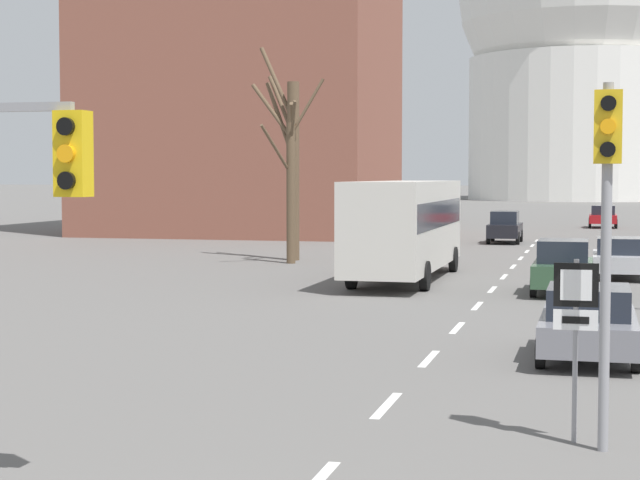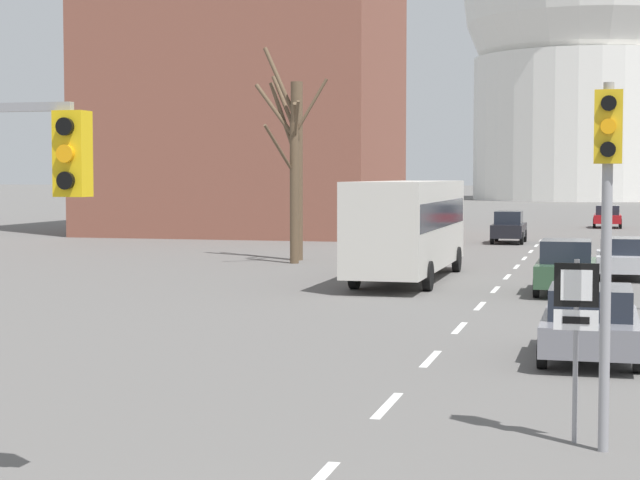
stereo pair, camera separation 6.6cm
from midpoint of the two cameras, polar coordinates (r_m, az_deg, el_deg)
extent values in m
cube|color=silver|center=(17.29, 3.73, -8.79)|extent=(0.16, 2.00, 0.01)
cube|color=silver|center=(21.64, 6.02, -6.32)|extent=(0.16, 2.00, 0.01)
cube|color=silver|center=(26.05, 7.53, -4.67)|extent=(0.16, 2.00, 0.01)
cube|color=silver|center=(30.48, 8.59, -3.50)|extent=(0.16, 2.00, 0.01)
cube|color=silver|center=(34.93, 9.39, -2.62)|extent=(0.16, 2.00, 0.01)
cube|color=silver|center=(39.39, 10.00, -1.94)|extent=(0.16, 2.00, 0.01)
cube|color=silver|center=(43.86, 10.49, -1.40)|extent=(0.16, 2.00, 0.01)
cube|color=silver|center=(48.33, 10.88, -0.97)|extent=(0.16, 2.00, 0.01)
cube|color=silver|center=(52.81, 11.21, -0.60)|extent=(0.16, 2.00, 0.01)
cube|color=silver|center=(57.30, 11.49, -0.29)|extent=(0.16, 2.00, 0.01)
cube|color=silver|center=(61.78, 11.73, -0.03)|extent=(0.16, 2.00, 0.01)
cylinder|color=gray|center=(14.59, 15.13, -1.49)|extent=(0.14, 0.14, 4.88)
cube|color=gold|center=(14.55, 15.25, 5.84)|extent=(0.36, 0.28, 0.96)
cylinder|color=black|center=(14.40, 15.27, 7.05)|extent=(0.20, 0.06, 0.20)
cylinder|color=orange|center=(14.38, 15.25, 5.87)|extent=(0.20, 0.06, 0.20)
cylinder|color=black|center=(14.37, 15.23, 4.69)|extent=(0.20, 0.06, 0.20)
cube|color=yellow|center=(12.29, -12.91, 4.50)|extent=(0.36, 0.28, 0.96)
cylinder|color=black|center=(12.15, -13.30, 5.91)|extent=(0.20, 0.06, 0.20)
cylinder|color=orange|center=(12.14, -13.28, 4.51)|extent=(0.20, 0.06, 0.20)
cylinder|color=black|center=(12.13, -13.26, 3.10)|extent=(0.20, 0.06, 0.20)
cylinder|color=gray|center=(15.09, 13.60, -5.80)|extent=(0.07, 0.07, 2.53)
cube|color=black|center=(14.96, 13.64, -2.35)|extent=(0.60, 0.03, 0.60)
cube|color=white|center=(14.94, 13.64, -2.36)|extent=(0.42, 0.01, 0.42)
cube|color=white|center=(15.01, 13.62, -4.17)|extent=(0.60, 0.03, 0.28)
cube|color=black|center=(14.99, 13.62, -4.18)|extent=(0.36, 0.01, 0.10)
cube|color=#B7B7BC|center=(39.85, 15.88, -1.11)|extent=(1.82, 4.10, 0.58)
cube|color=#1E232D|center=(39.60, 15.90, -0.30)|extent=(1.55, 1.97, 0.58)
cylinder|color=black|center=(41.13, 14.64, -1.36)|extent=(0.18, 0.61, 0.61)
cylinder|color=black|center=(38.60, 14.64, -1.66)|extent=(0.18, 0.61, 0.61)
cube|color=maroon|center=(78.14, 15.10, 1.10)|extent=(1.87, 3.82, 0.59)
cube|color=#1E232D|center=(77.93, 15.11, 1.55)|extent=(1.59, 1.83, 0.65)
cylinder|color=black|center=(79.34, 14.45, 0.93)|extent=(0.18, 0.69, 0.69)
cylinder|color=black|center=(79.35, 15.73, 0.91)|extent=(0.18, 0.69, 0.69)
cylinder|color=black|center=(76.97, 14.44, 0.86)|extent=(0.18, 0.69, 0.69)
cylinder|color=black|center=(76.98, 15.76, 0.84)|extent=(0.18, 0.69, 0.69)
cube|color=slate|center=(22.06, 14.30, -4.67)|extent=(1.85, 4.10, 0.59)
cube|color=#1E232D|center=(21.78, 14.32, -3.21)|extent=(1.57, 1.97, 0.60)
cylinder|color=black|center=(23.38, 12.17, -4.91)|extent=(0.18, 0.60, 0.60)
cylinder|color=black|center=(23.37, 16.47, -4.98)|extent=(0.18, 0.60, 0.60)
cylinder|color=black|center=(20.87, 11.85, -5.91)|extent=(0.18, 0.60, 0.60)
cylinder|color=black|center=(20.86, 16.68, -5.99)|extent=(0.18, 0.60, 0.60)
cube|color=#2D4C33|center=(34.09, 13.05, -1.70)|extent=(1.77, 4.26, 0.68)
cube|color=#1E232D|center=(33.82, 13.06, -0.58)|extent=(1.50, 2.05, 0.69)
cylinder|color=black|center=(35.47, 11.76, -2.04)|extent=(0.18, 0.65, 0.65)
cylinder|color=black|center=(35.42, 14.46, -2.08)|extent=(0.18, 0.65, 0.65)
cylinder|color=black|center=(32.84, 11.52, -2.47)|extent=(0.18, 0.65, 0.65)
cylinder|color=black|center=(32.79, 14.43, -2.52)|extent=(0.18, 0.65, 0.65)
cube|color=black|center=(59.20, 10.07, 0.51)|extent=(1.66, 4.08, 0.71)
cube|color=#1E232D|center=(58.96, 10.06, 1.19)|extent=(1.41, 1.96, 0.70)
cylinder|color=black|center=(60.54, 9.43, 0.25)|extent=(0.18, 0.68, 0.68)
cylinder|color=black|center=(60.42, 10.90, 0.23)|extent=(0.18, 0.68, 0.68)
cylinder|color=black|center=(58.03, 9.20, 0.11)|extent=(0.18, 0.68, 0.68)
cylinder|color=black|center=(57.90, 10.74, 0.09)|extent=(0.18, 0.68, 0.68)
cube|color=beige|center=(37.48, 4.80, 0.85)|extent=(2.50, 10.80, 3.00)
cube|color=black|center=(37.46, 4.80, 1.43)|extent=(2.52, 10.26, 0.90)
cylinder|color=black|center=(41.50, 4.06, -0.97)|extent=(0.26, 0.96, 0.96)
cylinder|color=black|center=(41.12, 7.35, -1.03)|extent=(0.26, 0.96, 0.96)
cylinder|color=black|center=(34.65, 1.90, -1.84)|extent=(0.26, 0.96, 0.96)
cylinder|color=black|center=(34.20, 5.83, -1.92)|extent=(0.26, 0.96, 0.96)
cylinder|color=brown|center=(44.64, -1.34, 2.51)|extent=(0.37, 0.37, 5.88)
cylinder|color=brown|center=(44.24, -1.22, 6.36)|extent=(0.54, 0.94, 1.67)
cylinder|color=brown|center=(44.65, -0.47, 7.09)|extent=(1.45, 0.37, 2.40)
cylinder|color=brown|center=(43.95, -2.16, 4.90)|extent=(0.82, 1.82, 1.98)
cylinder|color=brown|center=(46.35, -1.21, 3.68)|extent=(0.52, 0.52, 7.72)
cylinder|color=brown|center=(47.03, -2.07, 8.32)|extent=(1.78, 0.77, 3.32)
cylinder|color=brown|center=(47.10, -2.32, 6.84)|extent=(2.22, 1.00, 2.60)
cylinder|color=brown|center=(47.23, -1.87, 7.26)|extent=(1.57, 1.40, 2.66)
cylinder|color=brown|center=(46.96, -1.91, 6.42)|extent=(1.56, 0.92, 3.38)
cylinder|color=brown|center=(45.56, -1.23, 6.19)|extent=(0.56, 1.78, 1.82)
cylinder|color=silver|center=(169.84, 13.71, 5.77)|extent=(32.59, 32.59, 21.73)
cube|color=brown|center=(68.98, -3.93, 12.09)|extent=(18.00, 14.00, 28.09)
camera|label=1|loc=(0.03, -89.87, 0.01)|focal=60.00mm
camera|label=2|loc=(0.03, 90.13, -0.01)|focal=60.00mm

